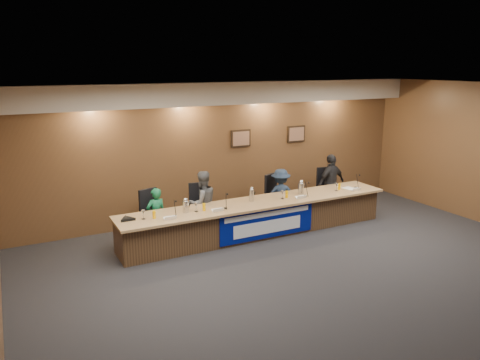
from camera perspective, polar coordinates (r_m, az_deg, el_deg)
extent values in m
plane|color=black|center=(8.39, 10.44, -11.63)|extent=(10.00, 10.00, 0.00)
cube|color=silver|center=(7.59, 11.51, 10.75)|extent=(10.00, 8.00, 0.04)
cube|color=brown|center=(11.17, -1.81, 3.70)|extent=(10.00, 0.04, 3.20)
cube|color=beige|center=(10.78, -1.28, 10.56)|extent=(10.00, 0.50, 0.50)
cube|color=#47301C|center=(10.10, 2.19, -4.75)|extent=(6.00, 0.80, 0.70)
cube|color=#9E794E|center=(9.95, 2.35, -2.78)|extent=(6.10, 0.95, 0.05)
cube|color=#020F72|center=(9.76, 3.39, -5.27)|extent=(2.20, 0.02, 0.65)
cube|color=silver|center=(9.68, 3.45, -4.17)|extent=(2.00, 0.01, 0.10)
cube|color=silver|center=(9.77, 3.43, -5.73)|extent=(1.60, 0.01, 0.28)
cube|color=black|center=(11.28, 0.09, 5.09)|extent=(0.52, 0.04, 0.42)
cube|color=black|center=(12.09, 6.86, 5.59)|extent=(0.52, 0.04, 0.42)
imported|color=#125E38|center=(9.75, -10.19, -4.26)|extent=(0.45, 0.33, 1.16)
imported|color=#505256|center=(10.04, -4.61, -2.81)|extent=(0.73, 0.60, 1.40)
imported|color=#18263C|center=(10.94, 4.95, -1.83)|extent=(0.90, 0.69, 1.24)
imported|color=black|center=(11.74, 11.03, -0.40)|extent=(0.90, 0.49, 1.46)
cube|color=black|center=(9.87, -10.34, -4.63)|extent=(0.60, 0.60, 0.08)
cube|color=black|center=(10.20, -4.80, -3.84)|extent=(0.56, 0.56, 0.08)
cube|color=black|center=(11.06, 4.66, -2.41)|extent=(0.63, 0.63, 0.08)
cube|color=black|center=(11.88, 10.68, -1.45)|extent=(0.55, 0.55, 0.08)
cube|color=white|center=(8.87, -8.46, -4.55)|extent=(0.24, 0.08, 0.10)
cylinder|color=black|center=(9.07, -7.96, -4.36)|extent=(0.07, 0.07, 0.02)
cylinder|color=#FFB600|center=(8.99, -10.43, -4.18)|extent=(0.06, 0.06, 0.15)
cylinder|color=silver|center=(8.98, -11.71, -4.17)|extent=(0.08, 0.08, 0.18)
cube|color=white|center=(9.25, -2.66, -3.63)|extent=(0.24, 0.08, 0.10)
cylinder|color=black|center=(9.46, -1.80, -3.45)|extent=(0.07, 0.07, 0.02)
cylinder|color=#FFB600|center=(9.33, -4.40, -3.32)|extent=(0.06, 0.06, 0.15)
cylinder|color=silver|center=(9.28, -5.37, -3.34)|extent=(0.08, 0.08, 0.18)
cube|color=white|center=(10.21, 7.52, -2.03)|extent=(0.24, 0.08, 0.10)
cylinder|color=black|center=(10.43, 7.97, -1.91)|extent=(0.07, 0.07, 0.02)
cylinder|color=#FFB600|center=(10.24, 5.71, -1.76)|extent=(0.06, 0.06, 0.15)
cylinder|color=silver|center=(10.15, 5.17, -1.80)|extent=(0.08, 0.08, 0.18)
cube|color=white|center=(11.08, 14.01, -1.07)|extent=(0.24, 0.08, 0.10)
cylinder|color=black|center=(11.35, 13.94, -0.88)|extent=(0.07, 0.07, 0.02)
cylinder|color=#FFB600|center=(11.08, 12.00, -0.79)|extent=(0.06, 0.06, 0.15)
cylinder|color=silver|center=(10.96, 11.69, -0.86)|extent=(0.08, 0.08, 0.18)
cylinder|color=silver|center=(9.25, -6.63, -3.26)|extent=(0.12, 0.12, 0.23)
cylinder|color=silver|center=(9.93, 1.41, -1.88)|extent=(0.11, 0.11, 0.26)
cylinder|color=silver|center=(10.57, 7.46, -1.03)|extent=(0.13, 0.13, 0.25)
cylinder|color=black|center=(9.01, -13.59, -4.64)|extent=(0.32, 0.32, 0.05)
cube|color=white|center=(11.26, 13.19, -1.00)|extent=(0.26, 0.33, 0.01)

